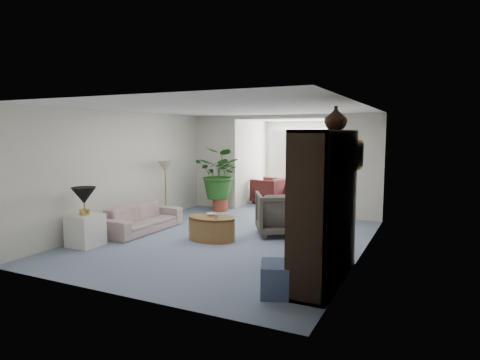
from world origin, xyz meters
The scene contains 26 objects.
floor centered at (0.00, 0.00, 0.00)m, with size 6.00×6.00×0.00m, color #7C8DA4.
sunroom_floor centered at (0.00, 4.10, 0.00)m, with size 2.60×2.60×0.00m, color #7C8DA4.
back_pier_left centered at (-1.90, 3.00, 1.25)m, with size 1.20×0.12×2.50m, color silver.
back_pier_right centered at (1.90, 3.00, 1.25)m, with size 1.20×0.12×2.50m, color silver.
back_header centered at (0.00, 3.00, 2.45)m, with size 2.60×0.12×0.10m, color silver.
window_pane centered at (0.00, 5.18, 1.40)m, with size 2.20×0.02×1.50m, color white.
window_blinds centered at (0.00, 5.15, 1.40)m, with size 2.20×0.02×1.50m, color white.
framed_picture centered at (2.46, -0.10, 1.70)m, with size 0.04×0.50×0.40m, color #B2A78E.
sofa centered at (-1.92, -0.12, 0.28)m, with size 1.89×0.74×0.55m, color beige.
end_table centered at (-2.12, -1.47, 0.29)m, with size 0.52×0.52×0.58m, color white.
table_lamp centered at (-2.12, -1.47, 0.93)m, with size 0.44×0.44×0.30m, color black.
floor_lamp centered at (-2.22, 1.13, 1.25)m, with size 0.36×0.36×0.28m, color beige.
coffee_table centered at (-0.27, -0.11, 0.23)m, with size 0.95×0.95×0.45m, color #996837.
coffee_bowl centered at (-0.32, -0.01, 0.47)m, with size 0.20×0.20×0.05m, color beige.
coffee_cup centered at (-0.12, -0.21, 0.49)m, with size 0.09×0.09×0.08m, color #B4B29D.
wingback_chair centered at (0.77, 0.86, 0.43)m, with size 0.93×0.95×0.87m, color #5B5347.
side_table_dark centered at (1.47, 1.16, 0.30)m, with size 0.50×0.40×0.60m, color black.
entertainment_cabinet centered at (2.23, -1.34, 1.04)m, with size 0.50×1.88×2.09m, color black.
cabinet_urn centered at (2.23, -0.84, 2.26)m, with size 0.33×0.33×0.35m, color #311A10.
ottoman centered at (1.87, -2.08, 0.20)m, with size 0.51×0.51×0.41m, color #4B5981.
plant_pot centered at (-1.53, 2.59, 0.16)m, with size 0.40×0.40×0.32m, color #9D3D2D.
house_plant centered at (-1.53, 2.59, 0.99)m, with size 1.21×1.05×1.34m, color #275D20.
sunroom_chair_blue centered at (0.69, 4.19, 0.38)m, with size 0.81×0.84×0.76m, color #4B5981.
sunroom_chair_maroon centered at (-0.81, 4.19, 0.37)m, with size 0.80×0.82×0.75m, color maroon.
sunroom_table centered at (-0.06, 4.94, 0.29)m, with size 0.48×0.37×0.59m, color #996837.
shelf_clutter centered at (2.18, -1.47, 0.79)m, with size 0.30×0.95×0.61m.
Camera 1 is at (3.60, -6.88, 2.05)m, focal length 30.97 mm.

